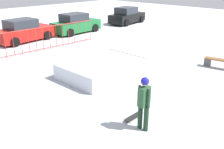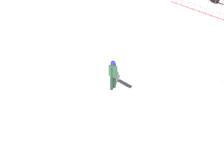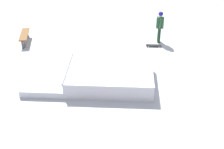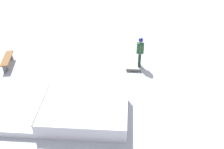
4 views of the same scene
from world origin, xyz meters
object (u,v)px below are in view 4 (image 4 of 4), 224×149
at_px(skater, 140,50).
at_px(skateboard, 134,70).
at_px(skate_ramp, 73,111).
at_px(park_bench, 7,60).

height_order(skater, skateboard, skater).
xyz_separation_m(skate_ramp, skateboard, (-2.48, -3.65, -0.24)).
height_order(skater, park_bench, skater).
bearing_deg(park_bench, skateboard, 179.79).
xyz_separation_m(skate_ramp, skater, (-2.77, -4.25, 0.69)).
height_order(skate_ramp, skater, skater).
xyz_separation_m(skater, skateboard, (0.28, 0.60, -0.93)).
relative_size(skate_ramp, park_bench, 3.31).
bearing_deg(skate_ramp, park_bench, -40.91).
relative_size(skate_ramp, skater, 3.16).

